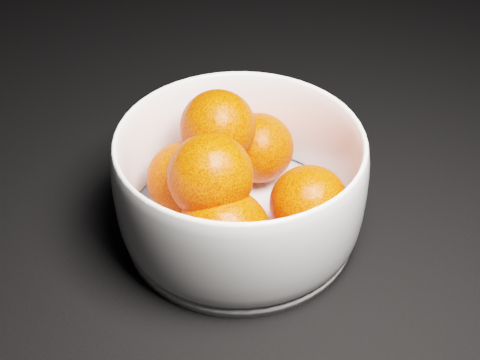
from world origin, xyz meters
TOP-DOWN VIEW (x-y plane):
  - bowl at (-0.25, 0.25)m, footprint 0.19×0.19m
  - orange_pile at (-0.26, 0.25)m, footprint 0.14×0.14m

SIDE VIEW (x-z plane):
  - bowl at x=-0.25m, z-range 0.00..0.09m
  - orange_pile at x=-0.26m, z-range 0.00..0.10m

